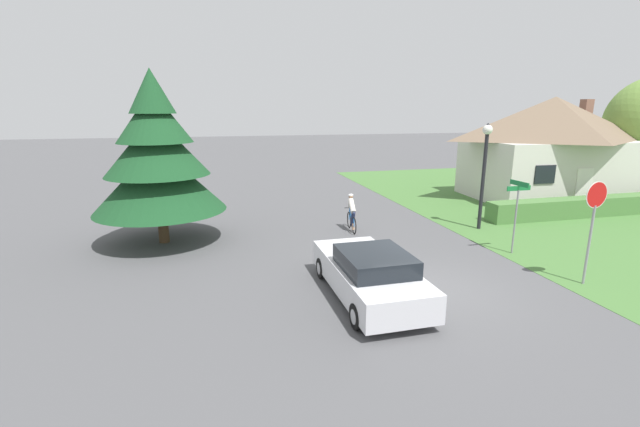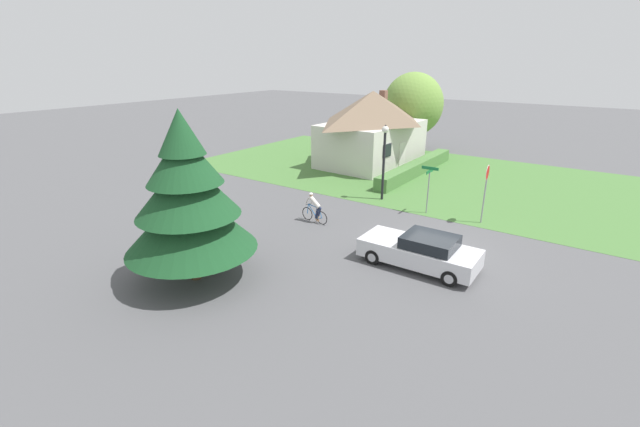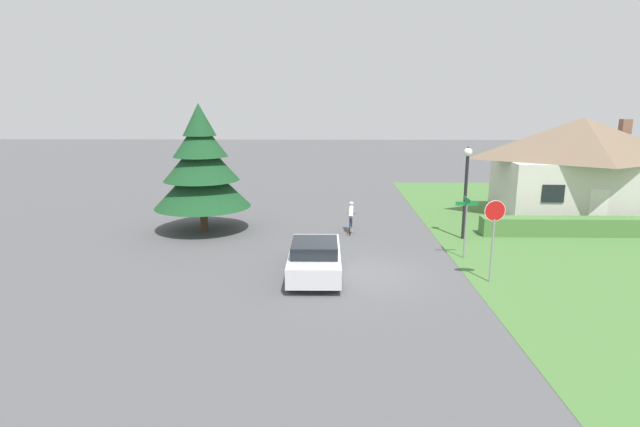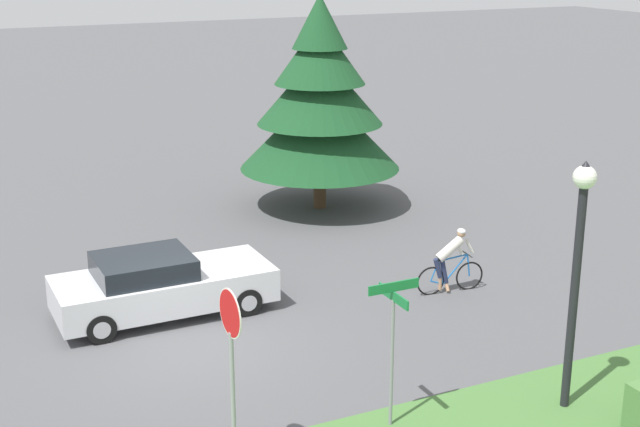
% 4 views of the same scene
% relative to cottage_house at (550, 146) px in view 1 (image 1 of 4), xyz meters
% --- Properties ---
extents(ground_plane, '(140.00, 140.00, 0.00)m').
position_rel_cottage_house_xyz_m(ground_plane, '(-12.49, -9.95, -2.85)').
color(ground_plane, '#515154').
extents(grass_verge_right, '(16.00, 36.00, 0.01)m').
position_rel_cottage_house_xyz_m(grass_verge_right, '(-0.70, -5.95, -2.85)').
color(grass_verge_right, '#477538').
rests_on(grass_verge_right, ground).
extents(cottage_house, '(9.06, 6.12, 5.49)m').
position_rel_cottage_house_xyz_m(cottage_house, '(0.00, 0.00, 0.00)').
color(cottage_house, beige).
rests_on(cottage_house, ground).
extents(hedge_row, '(10.97, 0.90, 0.88)m').
position_rel_cottage_house_xyz_m(hedge_row, '(-0.92, -4.14, -2.41)').
color(hedge_row, '#4C7A3D').
rests_on(hedge_row, ground).
extents(sedan_left_lane, '(1.95, 4.59, 1.37)m').
position_rel_cottage_house_xyz_m(sedan_left_lane, '(-14.24, -10.02, -2.19)').
color(sedan_left_lane, silver).
rests_on(sedan_left_lane, ground).
extents(cyclist, '(0.44, 1.65, 1.51)m').
position_rel_cottage_house_xyz_m(cyclist, '(-12.66, -3.77, -2.13)').
color(cyclist, black).
rests_on(cyclist, ground).
extents(stop_sign, '(0.74, 0.07, 2.96)m').
position_rel_cottage_house_xyz_m(stop_sign, '(-7.99, -10.66, -0.75)').
color(stop_sign, gray).
rests_on(stop_sign, ground).
extents(street_lamp, '(0.39, 0.39, 4.33)m').
position_rel_cottage_house_xyz_m(street_lamp, '(-7.45, -4.85, 0.04)').
color(street_lamp, black).
rests_on(street_lamp, ground).
extents(street_name_sign, '(0.90, 0.90, 2.52)m').
position_rel_cottage_house_xyz_m(street_name_sign, '(-8.19, -7.86, -1.09)').
color(street_name_sign, gray).
rests_on(street_name_sign, ground).
extents(conifer_tall_near, '(4.69, 4.69, 6.23)m').
position_rel_cottage_house_xyz_m(conifer_tall_near, '(-19.97, -3.56, 0.31)').
color(conifer_tall_near, '#4C3823').
rests_on(conifer_tall_near, ground).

